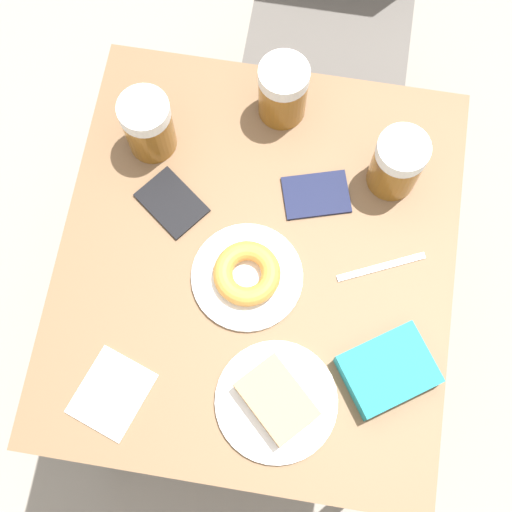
% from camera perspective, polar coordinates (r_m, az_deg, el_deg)
% --- Properties ---
extents(ground_plane, '(8.00, 8.00, 0.00)m').
position_cam_1_polar(ground_plane, '(2.03, -0.00, -6.09)').
color(ground_plane, gray).
extents(table, '(0.74, 0.83, 0.71)m').
position_cam_1_polar(table, '(1.41, -0.00, -1.10)').
color(table, brown).
rests_on(table, ground_plane).
extents(plate_with_cake, '(0.22, 0.22, 0.05)m').
position_cam_1_polar(plate_with_cake, '(1.27, 1.65, -11.51)').
color(plate_with_cake, white).
rests_on(plate_with_cake, table).
extents(plate_with_donut, '(0.21, 0.21, 0.05)m').
position_cam_1_polar(plate_with_donut, '(1.31, -0.73, -1.53)').
color(plate_with_donut, white).
rests_on(plate_with_donut, table).
extents(beer_mug_left, '(0.10, 0.10, 0.14)m').
position_cam_1_polar(beer_mug_left, '(1.40, 2.06, 13.06)').
color(beer_mug_left, '#8C5619').
rests_on(beer_mug_left, table).
extents(beer_mug_center, '(0.10, 0.10, 0.14)m').
position_cam_1_polar(beer_mug_center, '(1.38, -8.62, 10.30)').
color(beer_mug_center, '#8C5619').
rests_on(beer_mug_center, table).
extents(beer_mug_right, '(0.10, 0.10, 0.14)m').
position_cam_1_polar(beer_mug_right, '(1.36, 11.23, 7.27)').
color(beer_mug_right, '#8C5619').
rests_on(beer_mug_right, table).
extents(napkin_folded, '(0.15, 0.16, 0.00)m').
position_cam_1_polar(napkin_folded, '(1.31, -11.46, -10.73)').
color(napkin_folded, white).
rests_on(napkin_folded, table).
extents(fork, '(0.16, 0.08, 0.00)m').
position_cam_1_polar(fork, '(1.35, 9.98, -0.87)').
color(fork, silver).
rests_on(fork, table).
extents(passport_near_edge, '(0.15, 0.15, 0.01)m').
position_cam_1_polar(passport_near_edge, '(1.38, -6.75, 4.25)').
color(passport_near_edge, black).
rests_on(passport_near_edge, table).
extents(passport_far_edge, '(0.15, 0.12, 0.01)m').
position_cam_1_polar(passport_far_edge, '(1.38, 4.83, 4.90)').
color(passport_far_edge, '#141938').
rests_on(passport_far_edge, table).
extents(blue_pouch, '(0.19, 0.18, 0.04)m').
position_cam_1_polar(blue_pouch, '(1.29, 10.52, -9.00)').
color(blue_pouch, teal).
rests_on(blue_pouch, table).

